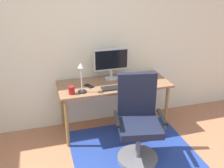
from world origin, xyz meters
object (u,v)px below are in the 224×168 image
(desk, at_px, (114,88))
(monitor, at_px, (111,61))
(coffee_cup, at_px, (71,90))
(keyboard, at_px, (118,87))
(office_chair, at_px, (138,125))
(cell_phone, at_px, (89,86))
(computer_mouse, at_px, (138,85))
(desk_lamp, at_px, (81,75))

(desk, height_order, monitor, monitor)
(monitor, bearing_deg, coffee_cup, -150.15)
(keyboard, xyz_separation_m, office_chair, (0.09, -0.51, -0.28))
(cell_phone, xyz_separation_m, office_chair, (0.44, -0.67, -0.27))
(office_chair, bearing_deg, desk, 108.54)
(monitor, xyz_separation_m, cell_phone, (-0.36, -0.18, -0.26))
(computer_mouse, distance_m, desk_lamp, 0.78)
(keyboard, xyz_separation_m, computer_mouse, (0.28, -0.01, 0.01))
(coffee_cup, bearing_deg, computer_mouse, 0.21)
(coffee_cup, bearing_deg, cell_phone, 33.83)
(coffee_cup, bearing_deg, monitor, 29.85)
(keyboard, bearing_deg, desk_lamp, 179.53)
(desk, relative_size, keyboard, 3.49)
(monitor, distance_m, cell_phone, 0.48)
(keyboard, height_order, desk_lamp, desk_lamp)
(desk, xyz_separation_m, coffee_cup, (-0.60, -0.18, 0.12))
(computer_mouse, height_order, cell_phone, computer_mouse)
(keyboard, xyz_separation_m, cell_phone, (-0.35, 0.16, -0.00))
(computer_mouse, xyz_separation_m, office_chair, (-0.19, -0.50, -0.29))
(office_chair, bearing_deg, computer_mouse, 80.30)
(desk, height_order, desk_lamp, desk_lamp)
(cell_phone, bearing_deg, desk, -21.45)
(cell_phone, relative_size, desk_lamp, 0.36)
(keyboard, distance_m, office_chair, 0.59)
(monitor, height_order, cell_phone, monitor)
(desk_lamp, distance_m, office_chair, 0.91)
(desk, bearing_deg, monitor, 86.75)
(computer_mouse, bearing_deg, office_chair, -110.78)
(desk, xyz_separation_m, monitor, (0.01, 0.17, 0.34))
(monitor, height_order, keyboard, monitor)
(desk, bearing_deg, keyboard, -89.30)
(desk, distance_m, computer_mouse, 0.35)
(monitor, distance_m, office_chair, 1.01)
(keyboard, bearing_deg, desk, 90.70)
(coffee_cup, height_order, office_chair, office_chair)
(desk, bearing_deg, computer_mouse, -32.67)
(coffee_cup, relative_size, desk_lamp, 0.26)
(desk, distance_m, desk_lamp, 0.58)
(office_chair, bearing_deg, monitor, 106.48)
(cell_phone, height_order, office_chair, office_chair)
(desk_lamp, relative_size, office_chair, 0.37)
(desk, relative_size, monitor, 3.04)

